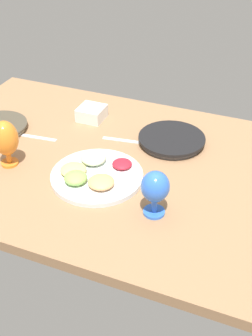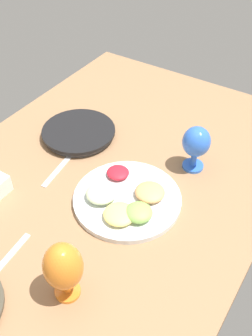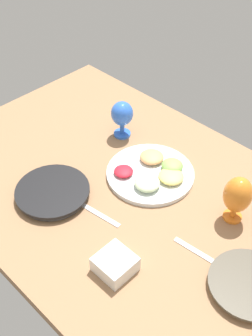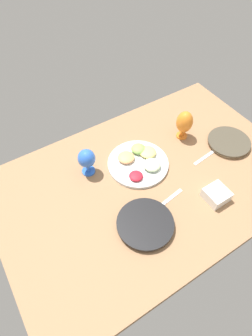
% 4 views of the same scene
% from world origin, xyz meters
% --- Properties ---
extents(ground_plane, '(1.60, 1.04, 0.04)m').
position_xyz_m(ground_plane, '(0.00, 0.00, -0.02)').
color(ground_plane, '#99704C').
extents(dinner_plate_left, '(0.27, 0.27, 0.03)m').
position_xyz_m(dinner_plate_left, '(-0.17, -0.21, 0.02)').
color(dinner_plate_left, '#4C4C51').
rests_on(dinner_plate_left, ground_plane).
extents(fruit_platter, '(0.34, 0.34, 0.05)m').
position_xyz_m(fruit_platter, '(0.01, 0.12, 0.02)').
color(fruit_platter, silver).
rests_on(fruit_platter, ground_plane).
extents(hurricane_glass_orange, '(0.10, 0.10, 0.18)m').
position_xyz_m(hurricane_glass_orange, '(0.35, 0.16, 0.11)').
color(hurricane_glass_orange, orange).
rests_on(hurricane_glass_orange, ground_plane).
extents(hurricane_glass_blue, '(0.09, 0.09, 0.16)m').
position_xyz_m(hurricane_glass_blue, '(-0.25, 0.22, 0.10)').
color(hurricane_glass_blue, blue).
rests_on(hurricane_glass_blue, ground_plane).
extents(square_bowl_white, '(0.11, 0.11, 0.06)m').
position_xyz_m(square_bowl_white, '(0.21, -0.27, 0.03)').
color(square_bowl_white, white).
rests_on(square_bowl_white, ground_plane).
extents(fork_by_left_plate, '(0.18, 0.04, 0.01)m').
position_xyz_m(fork_by_left_plate, '(0.01, -0.16, 0.00)').
color(fork_by_left_plate, silver).
rests_on(fork_by_left_plate, ground_plane).
extents(fork_by_right_plate, '(0.18, 0.04, 0.01)m').
position_xyz_m(fork_by_right_plate, '(0.36, -0.04, 0.00)').
color(fork_by_right_plate, silver).
rests_on(fork_by_right_plate, ground_plane).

